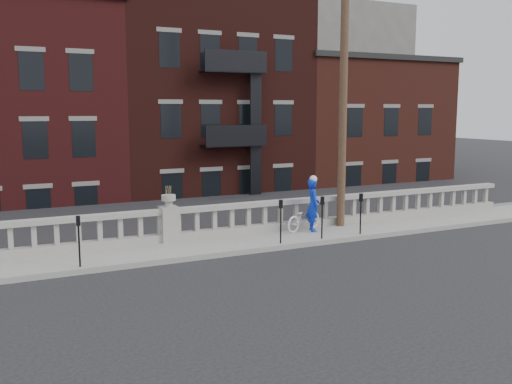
# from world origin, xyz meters

# --- Properties ---
(ground) EXTENTS (120.00, 120.00, 0.00)m
(ground) POSITION_xyz_m (0.00, 0.00, 0.00)
(ground) COLOR black
(ground) RESTS_ON ground
(sidewalk) EXTENTS (32.00, 2.20, 0.15)m
(sidewalk) POSITION_xyz_m (0.00, 3.00, 0.07)
(sidewalk) COLOR gray
(sidewalk) RESTS_ON ground
(balustrade) EXTENTS (28.00, 0.34, 1.03)m
(balustrade) POSITION_xyz_m (0.00, 3.95, 0.64)
(balustrade) COLOR gray
(balustrade) RESTS_ON sidewalk
(planter_pedestal) EXTENTS (0.55, 0.55, 1.76)m
(planter_pedestal) POSITION_xyz_m (0.00, 3.95, 0.83)
(planter_pedestal) COLOR gray
(planter_pedestal) RESTS_ON sidewalk
(lower_level) EXTENTS (80.00, 44.00, 20.80)m
(lower_level) POSITION_xyz_m (0.56, 23.04, 2.63)
(lower_level) COLOR #605E59
(lower_level) RESTS_ON ground
(utility_pole) EXTENTS (1.60, 0.28, 10.00)m
(utility_pole) POSITION_xyz_m (6.20, 3.60, 5.24)
(utility_pole) COLOR #422D1E
(utility_pole) RESTS_ON sidewalk
(parking_meter_b) EXTENTS (0.10, 0.09, 1.36)m
(parking_meter_b) POSITION_xyz_m (-3.01, 2.15, 1.00)
(parking_meter_b) COLOR black
(parking_meter_b) RESTS_ON sidewalk
(parking_meter_c) EXTENTS (0.10, 0.09, 1.36)m
(parking_meter_c) POSITION_xyz_m (2.99, 2.15, 1.00)
(parking_meter_c) COLOR black
(parking_meter_c) RESTS_ON sidewalk
(parking_meter_d) EXTENTS (0.10, 0.09, 1.36)m
(parking_meter_d) POSITION_xyz_m (4.49, 2.15, 1.00)
(parking_meter_d) COLOR black
(parking_meter_d) RESTS_ON sidewalk
(parking_meter_e) EXTENTS (0.10, 0.09, 1.36)m
(parking_meter_e) POSITION_xyz_m (5.99, 2.15, 1.00)
(parking_meter_e) COLOR black
(parking_meter_e) RESTS_ON sidewalk
(bicycle) EXTENTS (1.79, 1.17, 0.89)m
(bicycle) POSITION_xyz_m (4.61, 3.50, 0.60)
(bicycle) COLOR silver
(bicycle) RESTS_ON sidewalk
(cyclist) EXTENTS (0.61, 0.75, 1.79)m
(cyclist) POSITION_xyz_m (4.83, 3.26, 1.05)
(cyclist) COLOR #0C28B7
(cyclist) RESTS_ON sidewalk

